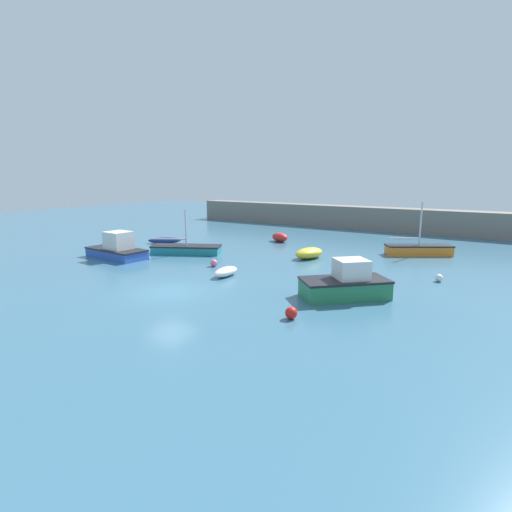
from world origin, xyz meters
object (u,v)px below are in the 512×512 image
Objects in this scene: sailboat_short_mast at (186,249)px; sailboat_twin_hulled at (419,250)px; motorboat_with_cabin at (117,249)px; dinghy_near_pier at (226,272)px; rowboat_blue_near at (165,240)px; mooring_buoy_white at (439,278)px; mooring_buoy_red at (291,313)px; motorboat_grey_hull at (346,284)px; open_tender_yellow at (309,253)px; fishing_dinghy_green at (280,237)px; mooring_buoy_pink at (214,263)px.

sailboat_short_mast is 1.13× the size of sailboat_twin_hulled.
dinghy_near_pier is at bearing -176.60° from motorboat_with_cabin.
rowboat_blue_near reaches higher than mooring_buoy_white.
sailboat_twin_hulled is 18.72m from mooring_buoy_red.
motorboat_grey_hull is at bearing -93.14° from dinghy_near_pier.
dinghy_near_pier is (12.57, -6.97, 0.01)m from rowboat_blue_near.
open_tender_yellow reaches higher than mooring_buoy_red.
motorboat_grey_hull is 2.11× the size of fishing_dinghy_green.
sailboat_short_mast is at bearing 148.53° from mooring_buoy_red.
mooring_buoy_red is (7.18, -4.61, -0.02)m from dinghy_near_pier.
motorboat_with_cabin reaches higher than mooring_buoy_red.
fishing_dinghy_green is 15.35m from motorboat_with_cabin.
mooring_buoy_red is (14.49, -8.87, -0.09)m from sailboat_short_mast.
sailboat_short_mast is 2.64× the size of dinghy_near_pier.
motorboat_grey_hull is at bearing 49.47° from open_tender_yellow.
mooring_buoy_red is at bearing -58.57° from sailboat_short_mast.
sailboat_twin_hulled is 0.97× the size of motorboat_with_cabin.
sailboat_short_mast reaches higher than fishing_dinghy_green.
sailboat_short_mast is 5.41m from motorboat_with_cabin.
mooring_buoy_red is at bearing 144.31° from fishing_dinghy_green.
fishing_dinghy_green reaches higher than mooring_buoy_pink.
mooring_buoy_pink is at bearing -164.35° from motorboat_with_cabin.
dinghy_near_pier is 0.42× the size of motorboat_with_cabin.
dinghy_near_pier is 3.00m from mooring_buoy_pink.
motorboat_with_cabin is at bearing 165.51° from mooring_buoy_red.
sailboat_twin_hulled is (6.90, 5.99, 0.03)m from open_tender_yellow.
sailboat_twin_hulled is 2.33× the size of dinghy_near_pier.
open_tender_yellow is 1.36× the size of dinghy_near_pier.
rowboat_blue_near is 6.10× the size of mooring_buoy_pink.
dinghy_near_pier is 13.15m from mooring_buoy_white.
sailboat_short_mast reaches higher than mooring_buoy_pink.
dinghy_near_pier is (-8.93, -14.03, -0.15)m from sailboat_twin_hulled.
sailboat_twin_hulled is 24.06m from motorboat_with_cabin.
motorboat_grey_hull is at bearing -58.47° from rowboat_blue_near.
mooring_buoy_pink is (1.41, -11.99, -0.19)m from fishing_dinghy_green.
sailboat_short_mast is 1.94× the size of open_tender_yellow.
fishing_dinghy_green reaches higher than mooring_buoy_white.
motorboat_grey_hull reaches higher than open_tender_yellow.
open_tender_yellow is 5.42× the size of mooring_buoy_red.
motorboat_grey_hull is 8.09m from dinghy_near_pier.
motorboat_with_cabin is 18.37m from mooring_buoy_red.
motorboat_grey_hull is 0.89× the size of motorboat_with_cabin.
mooring_buoy_red is at bearing -113.08° from mooring_buoy_white.
rowboat_blue_near is at bearing -63.09° from motorboat_grey_hull.
sailboat_twin_hulled is 9.26× the size of mooring_buoy_red.
fishing_dinghy_green reaches higher than open_tender_yellow.
fishing_dinghy_green is 4.44× the size of mooring_buoy_pink.
dinghy_near_pier is (3.83, -13.76, -0.15)m from fishing_dinghy_green.
motorboat_with_cabin reaches higher than mooring_buoy_pink.
sailboat_twin_hulled is at bearing 47.22° from mooring_buoy_pink.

